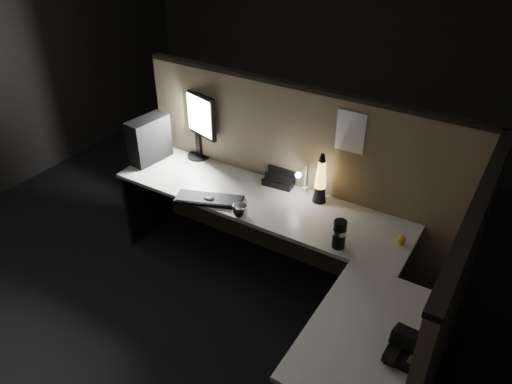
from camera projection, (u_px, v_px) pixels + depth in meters
The scene contains 17 objects.
floor at pixel (233, 327), 3.59m from camera, with size 6.00×6.00×0.00m, color black.
room_shell at pixel (226, 122), 2.71m from camera, with size 6.00×6.00×6.00m.
partition_back at pixel (297, 181), 3.85m from camera, with size 2.66×0.06×1.50m, color brown.
partition_right at pixel (446, 318), 2.68m from camera, with size 0.06×1.66×1.50m, color brown.
desk at pixel (274, 254), 3.38m from camera, with size 2.60×1.60×0.73m.
pc_tower at pixel (149, 140), 4.08m from camera, with size 0.16×0.35×0.37m, color black.
monitor at pixel (197, 119), 4.05m from camera, with size 0.44×0.19×0.57m.
keyboard at pixel (209, 199), 3.65m from camera, with size 0.49×0.16×0.02m, color black.
mouse at pixel (209, 200), 3.64m from camera, with size 0.10×0.07×0.04m, color black.
clip_lamp at pixel (302, 179), 3.66m from camera, with size 0.04×0.17×0.22m.
organizer at pixel (281, 178), 3.86m from camera, with size 0.25×0.22×0.18m.
lava_lamp at pixel (320, 182), 3.57m from camera, with size 0.10×0.10×0.39m.
travel_mug at pixel (339, 234), 3.16m from camera, with size 0.09×0.09×0.20m, color black.
steel_mug at pixel (240, 211), 3.48m from camera, with size 0.11×0.11×0.09m, color #B3B3BA.
figurine at pixel (402, 239), 3.21m from camera, with size 0.05×0.05×0.05m, color gold.
pinned_paper at pixel (350, 132), 3.36m from camera, with size 0.21×0.00×0.29m, color white.
desk_phone at pixel (412, 349), 2.47m from camera, with size 0.24×0.25×0.14m.
Camera 1 is at (1.43, -2.03, 2.78)m, focal length 35.00 mm.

